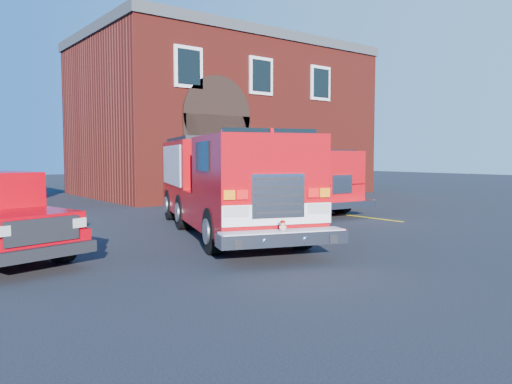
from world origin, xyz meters
TOP-DOWN VIEW (x-y plane):
  - ground at (0.00, 0.00)m, footprint 100.00×100.00m
  - parking_stripe_near at (6.50, 1.00)m, footprint 0.12×3.00m
  - parking_stripe_mid at (6.50, 4.00)m, footprint 0.12×3.00m
  - parking_stripe_far at (6.50, 7.00)m, footprint 0.12×3.00m
  - fire_station at (8.99, 13.98)m, footprint 15.20×10.20m
  - fire_engine at (0.71, 1.17)m, footprint 5.20×9.17m
  - secondary_truck at (5.80, 5.03)m, footprint 2.83×7.81m

SIDE VIEW (x-z plane):
  - ground at x=0.00m, z-range 0.00..0.00m
  - parking_stripe_near at x=6.50m, z-range 0.00..0.01m
  - parking_stripe_mid at x=6.50m, z-range 0.00..0.01m
  - parking_stripe_far at x=6.50m, z-range 0.00..0.01m
  - secondary_truck at x=5.80m, z-range 0.11..2.60m
  - fire_engine at x=0.71m, z-range 0.05..2.78m
  - fire_station at x=8.99m, z-range 0.03..8.48m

